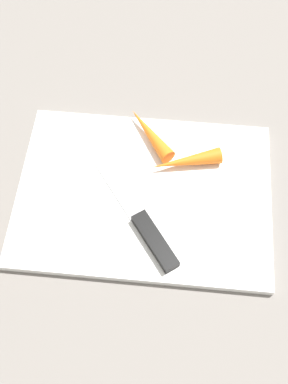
{
  "coord_description": "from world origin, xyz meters",
  "views": [
    {
      "loc": [
        0.03,
        -0.32,
        0.61
      ],
      "look_at": [
        0.0,
        0.0,
        0.01
      ],
      "focal_mm": 44.55,
      "sensor_mm": 36.0,
      "label": 1
    }
  ],
  "objects_px": {
    "knife": "(150,233)",
    "carrot_short": "(147,133)",
    "cutting_board": "(144,194)",
    "carrot_long": "(186,161)"
  },
  "relations": [
    {
      "from": "cutting_board",
      "to": "carrot_short",
      "type": "relative_size",
      "value": 3.56
    },
    {
      "from": "cutting_board",
      "to": "carrot_short",
      "type": "height_order",
      "value": "carrot_short"
    },
    {
      "from": "knife",
      "to": "carrot_long",
      "type": "height_order",
      "value": "carrot_long"
    },
    {
      "from": "cutting_board",
      "to": "knife",
      "type": "xyz_separation_m",
      "value": [
        0.01,
        -0.07,
        0.01
      ]
    },
    {
      "from": "knife",
      "to": "carrot_short",
      "type": "height_order",
      "value": "carrot_short"
    },
    {
      "from": "knife",
      "to": "carrot_short",
      "type": "distance_m",
      "value": 0.16
    },
    {
      "from": "knife",
      "to": "carrot_long",
      "type": "bearing_deg",
      "value": -56.39
    },
    {
      "from": "knife",
      "to": "carrot_long",
      "type": "distance_m",
      "value": 0.12
    },
    {
      "from": "knife",
      "to": "carrot_short",
      "type": "xyz_separation_m",
      "value": [
        -0.02,
        0.16,
        0.01
      ]
    },
    {
      "from": "cutting_board",
      "to": "carrot_long",
      "type": "xyz_separation_m",
      "value": [
        0.06,
        0.05,
        0.02
      ]
    }
  ]
}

